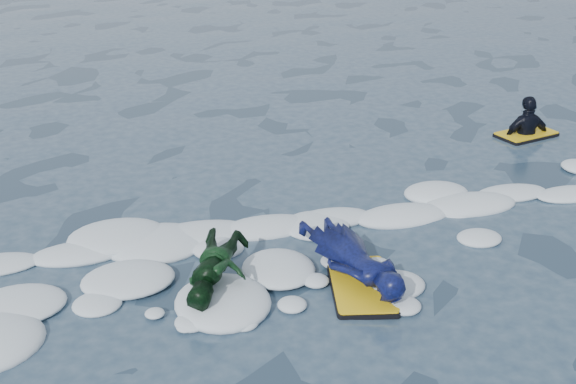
# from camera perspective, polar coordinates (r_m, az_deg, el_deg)

# --- Properties ---
(ground) EXTENTS (120.00, 120.00, 0.00)m
(ground) POSITION_cam_1_polar(r_m,az_deg,el_deg) (8.05, 1.61, -7.41)
(ground) COLOR #1B3242
(ground) RESTS_ON ground
(foam_band) EXTENTS (12.00, 3.10, 0.30)m
(foam_band) POSITION_cam_1_polar(r_m,az_deg,el_deg) (8.91, -0.34, -4.08)
(foam_band) COLOR white
(foam_band) RESTS_ON ground
(prone_woman_unit) EXTENTS (0.98, 1.90, 0.47)m
(prone_woman_unit) POSITION_cam_1_polar(r_m,az_deg,el_deg) (8.06, 5.31, -5.43)
(prone_woman_unit) COLOR black
(prone_woman_unit) RESTS_ON ground
(prone_child_unit) EXTENTS (1.17, 1.49, 0.53)m
(prone_child_unit) POSITION_cam_1_polar(r_m,az_deg,el_deg) (7.80, -5.55, -6.33)
(prone_child_unit) COLOR black
(prone_child_unit) RESTS_ON ground
(waiting_rider_unit) EXTENTS (1.15, 0.81, 1.57)m
(waiting_rider_unit) POSITION_cam_1_polar(r_m,az_deg,el_deg) (13.18, 18.25, 3.93)
(waiting_rider_unit) COLOR black
(waiting_rider_unit) RESTS_ON ground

